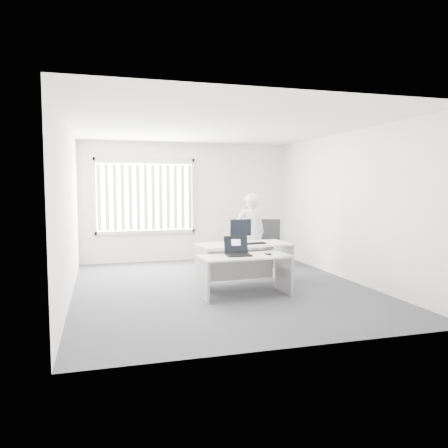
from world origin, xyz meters
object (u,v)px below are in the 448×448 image
object	(u,v)px
office_chair	(270,251)
person	(251,233)
monitor	(241,230)
laptop	(239,246)
desk_near	(245,267)
desk_far	(244,255)

from	to	relation	value
office_chair	person	world-z (taller)	person
person	monitor	xyz separation A→B (m)	(-0.48, -0.79, 0.14)
laptop	monitor	size ratio (longest dim) A/B	0.95
desk_near	desk_far	bearing A→B (deg)	69.25
desk_near	person	size ratio (longest dim) A/B	0.90
desk_far	office_chair	xyz separation A→B (m)	(1.19, 1.69, -0.22)
desk_near	office_chair	distance (m)	2.84
person	laptop	size ratio (longest dim) A/B	4.13
monitor	person	bearing A→B (deg)	56.74
office_chair	desk_near	bearing A→B (deg)	-96.39
desk_near	desk_far	world-z (taller)	desk_far
desk_near	desk_far	size ratio (longest dim) A/B	0.87
desk_far	laptop	xyz separation A→B (m)	(-0.35, -0.76, 0.27)
desk_far	office_chair	world-z (taller)	office_chair
desk_near	monitor	size ratio (longest dim) A/B	3.55
desk_near	office_chair	size ratio (longest dim) A/B	1.43
monitor	laptop	bearing A→B (deg)	-111.78
desk_far	monitor	size ratio (longest dim) A/B	4.09
desk_near	person	world-z (taller)	person
desk_near	laptop	bearing A→B (deg)	179.78
desk_far	laptop	size ratio (longest dim) A/B	4.30
desk_near	person	distance (m)	2.03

